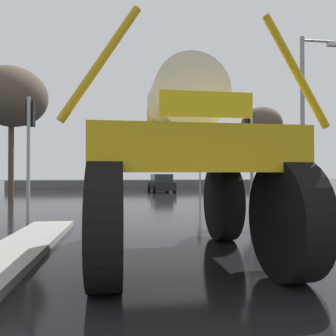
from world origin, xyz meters
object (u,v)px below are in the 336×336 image
(sedan_ahead, at_px, (161,183))
(bare_tree_left, at_px, (11,97))
(traffic_signal_far_left, at_px, (114,163))
(bare_tree_right, at_px, (262,125))
(traffic_signal_far_right, at_px, (200,157))
(traffic_signal_near_right, at_px, (250,140))
(streetlight_near_right, at_px, (306,114))
(oversize_sprayer, at_px, (180,165))
(traffic_signal_near_left, at_px, (30,132))

(sedan_ahead, height_order, bare_tree_left, bare_tree_left)
(traffic_signal_far_left, height_order, bare_tree_right, bare_tree_right)
(sedan_ahead, height_order, traffic_signal_far_right, traffic_signal_far_right)
(traffic_signal_near_right, bearing_deg, streetlight_near_right, 30.64)
(traffic_signal_far_right, height_order, streetlight_near_right, streetlight_near_right)
(sedan_ahead, height_order, traffic_signal_near_right, traffic_signal_near_right)
(traffic_signal_far_left, height_order, streetlight_near_right, streetlight_near_right)
(sedan_ahead, height_order, bare_tree_right, bare_tree_right)
(traffic_signal_near_right, distance_m, bare_tree_left, 14.77)
(oversize_sprayer, bearing_deg, traffic_signal_near_right, -35.49)
(sedan_ahead, xyz_separation_m, bare_tree_right, (8.08, -2.35, 4.88))
(traffic_signal_far_left, height_order, traffic_signal_far_right, traffic_signal_far_right)
(traffic_signal_far_right, xyz_separation_m, streetlight_near_right, (1.75, -12.71, 1.30))
(traffic_signal_near_right, height_order, bare_tree_right, bare_tree_right)
(traffic_signal_far_left, xyz_separation_m, streetlight_near_right, (8.52, -12.73, 1.80))
(bare_tree_right, bearing_deg, traffic_signal_near_right, -114.44)
(sedan_ahead, xyz_separation_m, traffic_signal_near_left, (-6.22, -17.19, 2.31))
(bare_tree_right, bearing_deg, traffic_signal_near_left, -133.94)
(traffic_signal_near_right, bearing_deg, traffic_signal_far_right, 84.31)
(oversize_sprayer, bearing_deg, bare_tree_left, 27.07)
(sedan_ahead, height_order, traffic_signal_near_left, traffic_signal_near_left)
(traffic_signal_near_right, xyz_separation_m, bare_tree_right, (6.74, 14.83, 2.75))
(traffic_signal_near_left, xyz_separation_m, streetlight_near_right, (10.76, 1.90, 1.15))
(traffic_signal_near_left, xyz_separation_m, bare_tree_left, (-3.54, 9.20, 3.08))
(traffic_signal_far_right, bearing_deg, traffic_signal_near_right, -95.69)
(traffic_signal_far_right, bearing_deg, sedan_ahead, 137.32)
(traffic_signal_far_left, bearing_deg, sedan_ahead, 32.79)
(traffic_signal_far_left, relative_size, bare_tree_right, 0.46)
(traffic_signal_far_left, distance_m, bare_tree_left, 8.76)
(oversize_sprayer, height_order, bare_tree_right, bare_tree_right)
(traffic_signal_near_right, height_order, traffic_signal_far_left, traffic_signal_near_right)
(oversize_sprayer, relative_size, bare_tree_left, 0.66)
(traffic_signal_far_left, bearing_deg, traffic_signal_near_left, -98.71)
(traffic_signal_near_left, bearing_deg, oversize_sprayer, -50.01)
(bare_tree_left, bearing_deg, traffic_signal_far_right, 23.35)
(oversize_sprayer, xyz_separation_m, traffic_signal_near_left, (-4.19, 4.99, 1.20))
(traffic_signal_near_right, relative_size, streetlight_near_right, 0.52)
(traffic_signal_far_left, height_order, bare_tree_left, bare_tree_left)
(oversize_sprayer, relative_size, traffic_signal_near_right, 1.33)
(traffic_signal_near_right, xyz_separation_m, traffic_signal_far_right, (1.46, 14.61, 0.02))
(streetlight_near_right, distance_m, bare_tree_left, 16.17)
(oversize_sprayer, distance_m, sedan_ahead, 22.30)
(traffic_signal_near_left, bearing_deg, bare_tree_right, 46.06)
(traffic_signal_far_right, bearing_deg, bare_tree_right, 2.42)
(traffic_signal_near_right, relative_size, bare_tree_left, 0.49)
(oversize_sprayer, relative_size, traffic_signal_far_right, 1.32)
(oversize_sprayer, xyz_separation_m, bare_tree_left, (-7.73, 14.19, 4.28))
(traffic_signal_near_right, bearing_deg, traffic_signal_far_left, 109.98)
(traffic_signal_far_left, bearing_deg, bare_tree_right, 1.01)
(bare_tree_left, distance_m, bare_tree_right, 18.71)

